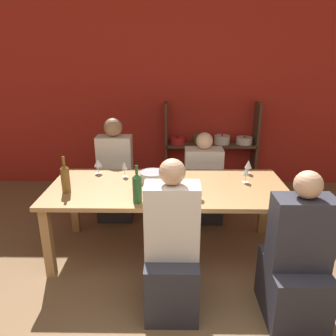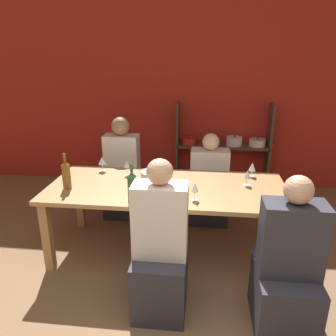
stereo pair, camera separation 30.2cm
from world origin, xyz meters
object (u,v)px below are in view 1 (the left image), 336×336
(wine_glass_white_d, at_px, (124,166))
(wine_glass_empty_b, at_px, (246,172))
(person_far_a, at_px, (203,187))
(person_near_b, at_px, (172,257))
(wine_glass_white_c, at_px, (136,184))
(person_far_b, at_px, (116,181))
(mixing_bowl, at_px, (152,176))
(wine_glass_white_b, at_px, (248,165))
(wine_glass_red_b, at_px, (168,187))
(cell_phone, at_px, (149,192))
(dining_table, at_px, (168,194))
(person_near_a, at_px, (296,267))
(wine_bottle_dark, at_px, (137,188))
(wine_glass_empty_a, at_px, (199,186))
(wine_glass_white_a, at_px, (183,189))
(wine_glass_red_a, at_px, (98,163))
(wine_bottle_green, at_px, (65,178))
(shelf_unit, at_px, (212,158))

(wine_glass_white_d, bearing_deg, wine_glass_empty_b, -6.85)
(person_far_a, relative_size, person_near_b, 0.85)
(wine_glass_white_c, height_order, person_far_b, person_far_b)
(mixing_bowl, distance_m, wine_glass_white_b, 1.03)
(person_far_b, bearing_deg, wine_glass_white_c, 109.28)
(mixing_bowl, height_order, person_far_b, person_far_b)
(wine_glass_red_b, xyz_separation_m, cell_phone, (-0.18, 0.16, -0.12))
(dining_table, bearing_deg, person_near_a, -41.12)
(wine_bottle_dark, bearing_deg, cell_phone, 69.65)
(wine_glass_empty_a, height_order, person_far_b, person_far_b)
(dining_table, xyz_separation_m, wine_bottle_dark, (-0.26, -0.37, 0.22))
(mixing_bowl, height_order, person_near_a, person_near_a)
(wine_glass_white_a, xyz_separation_m, person_far_a, (0.29, 1.15, -0.46))
(wine_glass_red_b, height_order, person_far_a, person_far_a)
(wine_glass_white_d, bearing_deg, wine_glass_red_a, 162.44)
(dining_table, relative_size, wine_glass_white_a, 15.53)
(wine_glass_empty_a, height_order, wine_glass_white_b, wine_glass_empty_a)
(mixing_bowl, distance_m, cell_phone, 0.28)
(wine_glass_red_b, bearing_deg, person_far_b, 119.77)
(wine_glass_white_c, bearing_deg, wine_glass_red_b, -15.52)
(wine_glass_empty_b, distance_m, wine_glass_red_b, 0.87)
(wine_glass_white_c, height_order, wine_glass_white_d, wine_glass_white_c)
(wine_glass_red_a, bearing_deg, wine_glass_white_a, -37.16)
(wine_bottle_green, relative_size, wine_glass_white_c, 2.06)
(wine_glass_red_b, bearing_deg, wine_glass_empty_b, 28.98)
(shelf_unit, relative_size, person_far_b, 1.10)
(shelf_unit, relative_size, person_near_a, 1.13)
(person_far_b, bearing_deg, cell_phone, 115.59)
(person_near_b, bearing_deg, wine_glass_white_a, 78.35)
(wine_glass_white_b, relative_size, person_near_b, 0.12)
(wine_bottle_green, xyz_separation_m, wine_glass_white_a, (1.07, -0.16, -0.03))
(wine_glass_empty_a, bearing_deg, wine_glass_white_c, 174.90)
(wine_bottle_dark, height_order, wine_glass_white_a, wine_bottle_dark)
(wine_glass_red_a, height_order, person_near_a, person_near_a)
(person_near_a, height_order, person_far_a, person_near_a)
(person_near_b, bearing_deg, wine_glass_white_b, 54.54)
(person_far_a, relative_size, person_far_b, 0.87)
(wine_glass_white_d, height_order, wine_glass_red_b, wine_glass_red_b)
(wine_glass_white_d, xyz_separation_m, person_near_a, (1.42, -1.10, -0.42))
(wine_glass_empty_a, xyz_separation_m, person_near_b, (-0.24, -0.49, -0.39))
(shelf_unit, bearing_deg, wine_glass_white_b, -82.11)
(wine_bottle_green, bearing_deg, wine_glass_red_b, -9.41)
(shelf_unit, distance_m, mixing_bowl, 1.90)
(shelf_unit, bearing_deg, dining_table, -109.79)
(wine_glass_white_a, xyz_separation_m, wine_glass_white_d, (-0.59, 0.58, 0.01))
(wine_glass_white_d, bearing_deg, person_near_b, -64.43)
(wine_glass_white_a, bearing_deg, wine_glass_empty_a, 14.35)
(shelf_unit, relative_size, wine_bottle_green, 3.93)
(wine_glass_empty_a, distance_m, person_far_b, 1.52)
(person_far_a, bearing_deg, shelf_unit, -103.11)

